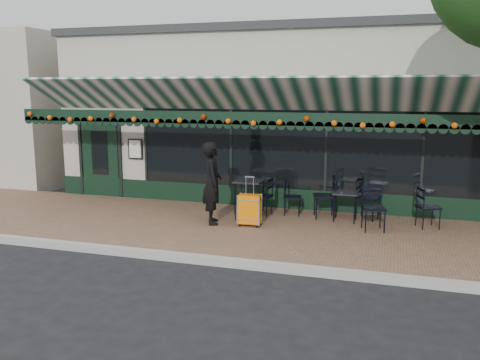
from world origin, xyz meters
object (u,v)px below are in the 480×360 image
(suitcase, at_px, (250,210))
(chair_a_left, at_px, (325,197))
(cafe_table_b, at_px, (249,183))
(chair_b_front, at_px, (244,203))
(woman, at_px, (212,183))
(chair_b_left, at_px, (262,197))
(chair_b_right, at_px, (292,197))
(chair_a_front, at_px, (374,209))
(cafe_table_a, at_px, (345,195))
(chair_a_extra, at_px, (428,208))
(chair_a_right, at_px, (368,199))

(suitcase, height_order, chair_a_left, suitcase)
(cafe_table_b, distance_m, chair_b_front, 0.70)
(woman, distance_m, chair_a_left, 2.64)
(woman, relative_size, cafe_table_b, 2.25)
(chair_a_left, bearing_deg, chair_b_left, -96.44)
(chair_a_left, distance_m, chair_b_right, 0.77)
(chair_a_front, height_order, chair_b_front, chair_a_front)
(chair_a_left, height_order, chair_b_left, chair_a_left)
(woman, distance_m, cafe_table_a, 3.01)
(cafe_table_b, distance_m, chair_b_left, 0.46)
(chair_a_left, bearing_deg, cafe_table_b, -101.80)
(woman, relative_size, cafe_table_a, 2.72)
(woman, bearing_deg, chair_b_right, -74.51)
(chair_a_left, bearing_deg, chair_b_right, -109.92)
(chair_a_extra, relative_size, chair_b_front, 1.18)
(cafe_table_a, relative_size, chair_a_front, 0.70)
(woman, xyz_separation_m, cafe_table_a, (2.79, 1.07, -0.31))
(cafe_table_b, height_order, chair_a_right, chair_a_right)
(cafe_table_a, xyz_separation_m, cafe_table_b, (-2.27, 0.07, 0.13))
(suitcase, distance_m, cafe_table_b, 1.22)
(cafe_table_a, distance_m, cafe_table_b, 2.27)
(chair_a_right, bearing_deg, woman, 128.04)
(cafe_table_b, xyz_separation_m, chair_a_right, (2.75, 0.21, -0.24))
(woman, relative_size, chair_a_left, 1.81)
(suitcase, xyz_separation_m, chair_b_left, (0.02, 1.00, 0.09))
(suitcase, distance_m, chair_a_right, 2.76)
(woman, xyz_separation_m, chair_b_front, (0.57, 0.53, -0.53))
(woman, bearing_deg, cafe_table_a, -93.47)
(woman, distance_m, chair_b_right, 2.07)
(chair_a_front, bearing_deg, chair_b_front, 163.43)
(suitcase, height_order, cafe_table_b, suitcase)
(woman, bearing_deg, cafe_table_b, -49.13)
(chair_a_front, distance_m, chair_b_left, 2.64)
(cafe_table_a, bearing_deg, chair_b_front, -166.44)
(woman, height_order, chair_b_left, woman)
(chair_a_front, height_order, chair_b_right, chair_a_front)
(suitcase, height_order, chair_a_front, suitcase)
(chair_a_right, height_order, chair_a_front, chair_a_right)
(suitcase, bearing_deg, chair_a_right, 26.40)
(suitcase, distance_m, chair_b_right, 1.45)
(woman, height_order, chair_a_left, woman)
(chair_a_left, bearing_deg, chair_a_extra, 70.30)
(woman, distance_m, cafe_table_b, 1.26)
(suitcase, relative_size, chair_b_front, 1.44)
(cafe_table_b, bearing_deg, chair_a_front, -13.71)
(woman, xyz_separation_m, chair_b_left, (0.87, 1.02, -0.46))
(suitcase, relative_size, chair_a_left, 1.09)
(suitcase, height_order, cafe_table_a, suitcase)
(cafe_table_b, bearing_deg, cafe_table_a, -1.70)
(chair_b_right, bearing_deg, chair_b_front, 121.87)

